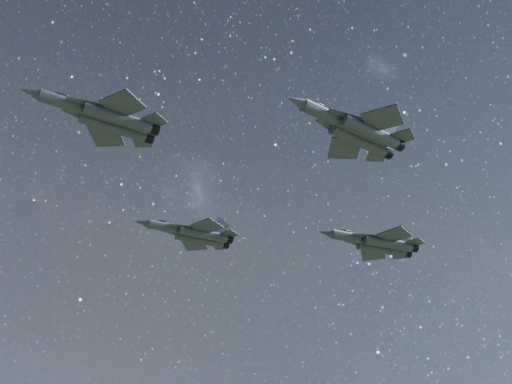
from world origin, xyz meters
TOP-DOWN VIEW (x-y plane):
  - jet_lead at (-22.43, -2.42)m, footprint 17.70×12.30m
  - jet_left at (-0.11, 12.71)m, footprint 16.31×11.09m
  - jet_right at (3.52, -19.46)m, footprint 18.17×12.85m
  - jet_slot at (25.07, -2.32)m, footprint 17.71×11.92m

SIDE VIEW (x-z plane):
  - jet_slot at x=25.07m, z-range 156.38..160.85m
  - jet_left at x=-0.11m, z-range 156.58..160.68m
  - jet_right at x=3.52m, z-range 157.97..162.58m
  - jet_lead at x=-22.43m, z-range 158.57..163.02m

